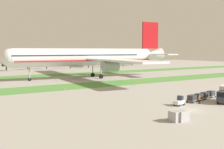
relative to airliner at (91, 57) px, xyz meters
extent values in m
plane|color=gray|center=(-13.92, -63.63, -8.47)|extent=(400.00, 400.00, 0.00)
cube|color=#4C8438|center=(-13.92, -19.86, -8.47)|extent=(320.00, 14.07, 0.01)
cube|color=#4C8438|center=(-13.92, 20.28, -8.47)|extent=(320.00, 14.07, 0.01)
cylinder|color=silver|center=(-2.17, 0.21, -0.02)|extent=(57.75, 12.37, 6.90)
sphere|color=silver|center=(-30.71, 2.96, -0.02)|extent=(6.76, 6.76, 6.76)
cone|color=silver|center=(29.16, -2.81, 0.50)|extent=(10.38, 7.47, 6.56)
cube|color=red|center=(-2.17, 0.21, -1.23)|extent=(56.37, 12.37, 0.36)
cube|color=#283342|center=(-5.65, 0.54, 0.84)|extent=(50.79, 11.77, 0.44)
cube|color=silver|center=(-0.86, -22.71, -0.71)|extent=(12.74, 39.16, 0.62)
cylinder|color=#A3A3A8|center=(-1.67, -16.83, -2.98)|extent=(5.93, 4.31, 3.80)
cube|color=silver|center=(3.49, 22.45, -0.71)|extent=(12.74, 39.16, 0.62)
cylinder|color=#A3A3A8|center=(1.58, 16.84, -2.98)|extent=(5.93, 4.31, 3.80)
cube|color=silver|center=(27.59, -11.77, 1.02)|extent=(6.41, 14.41, 0.43)
cube|color=silver|center=(29.33, 6.28, 1.02)|extent=(6.41, 14.41, 0.43)
cube|color=red|center=(28.46, -2.74, 9.30)|extent=(8.22, 1.53, 11.73)
cylinder|color=#A3A3A8|center=(-24.45, 2.36, -4.46)|extent=(0.44, 0.44, 6.82)
cylinder|color=black|center=(-24.45, 2.36, -7.87)|extent=(1.23, 0.53, 1.20)
cylinder|color=#A3A3A8|center=(1.91, -4.34, -4.34)|extent=(0.44, 0.44, 6.57)
cylinder|color=black|center=(1.91, -4.34, -7.62)|extent=(1.75, 0.76, 1.70)
cylinder|color=#A3A3A8|center=(2.71, 3.90, -4.34)|extent=(0.44, 0.44, 6.57)
cylinder|color=black|center=(2.71, 3.90, -7.62)|extent=(1.75, 0.76, 1.70)
cube|color=silver|center=(-12.17, -59.33, -7.79)|extent=(2.81, 1.79, 0.77)
cube|color=#283342|center=(-11.78, -59.25, -6.95)|extent=(0.90, 1.21, 0.90)
cylinder|color=black|center=(-12.95, -60.05, -8.17)|extent=(0.63, 0.32, 0.60)
cylinder|color=black|center=(-13.17, -58.97, -8.17)|extent=(0.63, 0.32, 0.60)
cylinder|color=black|center=(-11.17, -59.69, -8.17)|extent=(0.63, 0.32, 0.60)
cylinder|color=black|center=(-11.38, -58.61, -8.17)|extent=(0.63, 0.32, 0.60)
cube|color=#A3A3A8|center=(-7.17, -58.32, -8.07)|extent=(2.45, 1.91, 0.10)
cube|color=#2D2D33|center=(-7.17, -58.32, -7.47)|extent=(2.16, 1.68, 1.10)
cylinder|color=black|center=(-7.85, -59.16, -8.27)|extent=(0.42, 0.20, 0.40)
cylinder|color=black|center=(-8.13, -57.81, -8.27)|extent=(0.42, 0.20, 0.40)
cylinder|color=black|center=(-6.21, -58.82, -8.27)|extent=(0.42, 0.20, 0.40)
cylinder|color=black|center=(-6.49, -57.47, -8.27)|extent=(0.42, 0.20, 0.40)
cube|color=#A3A3A8|center=(-4.33, -57.74, -8.07)|extent=(2.45, 1.91, 0.10)
cube|color=#2D2D33|center=(-4.33, -57.74, -7.47)|extent=(2.16, 1.68, 1.10)
cylinder|color=black|center=(-5.01, -58.58, -8.27)|extent=(0.42, 0.20, 0.40)
cylinder|color=black|center=(-5.28, -57.23, -8.27)|extent=(0.42, 0.20, 0.40)
cylinder|color=black|center=(-3.37, -58.25, -8.27)|extent=(0.42, 0.20, 0.40)
cylinder|color=black|center=(-3.64, -56.90, -8.27)|extent=(0.42, 0.20, 0.40)
cube|color=#A3A3A8|center=(-1.48, -57.16, -8.07)|extent=(2.45, 1.91, 0.10)
cube|color=#2D2D33|center=(-1.48, -57.16, -7.47)|extent=(2.16, 1.68, 1.10)
cylinder|color=black|center=(-2.17, -58.00, -8.27)|extent=(0.42, 0.20, 0.40)
cylinder|color=black|center=(-2.44, -56.65, -8.27)|extent=(0.42, 0.20, 0.40)
cylinder|color=black|center=(-0.53, -57.67, -8.27)|extent=(0.42, 0.20, 0.40)
cylinder|color=black|center=(-0.80, -56.32, -8.27)|extent=(0.42, 0.20, 0.40)
cube|color=#A3A3A8|center=(1.36, -56.58, -8.07)|extent=(2.45, 1.91, 0.10)
cube|color=#2D2D33|center=(1.36, -56.58, -7.47)|extent=(2.16, 1.68, 1.10)
cylinder|color=black|center=(0.68, -57.43, -8.27)|extent=(0.42, 0.20, 0.40)
cylinder|color=black|center=(0.40, -56.07, -8.27)|extent=(0.42, 0.20, 0.40)
cylinder|color=black|center=(2.31, -57.09, -8.27)|extent=(0.42, 0.20, 0.40)
cylinder|color=black|center=(2.04, -55.74, -8.27)|extent=(0.42, 0.20, 0.40)
cube|color=#2D333D|center=(-3.29, -63.24, -6.89)|extent=(2.90, 2.96, 2.20)
cube|color=#283342|center=(-4.27, -63.64, -6.45)|extent=(0.85, 1.95, 0.97)
cylinder|color=black|center=(-3.87, -62.40, -7.99)|extent=(1.00, 0.64, 0.96)
cylinder|color=black|center=(0.28, -60.72, -7.99)|extent=(1.00, 0.64, 0.96)
cylinder|color=black|center=(1.32, -60.30, -7.99)|extent=(1.00, 0.64, 0.96)
cylinder|color=black|center=(-7.21, -60.34, -8.05)|extent=(0.18, 0.18, 0.85)
cylinder|color=black|center=(-7.12, -60.14, -8.05)|extent=(0.18, 0.18, 0.85)
cylinder|color=orange|center=(-7.16, -60.24, -7.31)|extent=(0.36, 0.36, 0.62)
sphere|color=tan|center=(-7.16, -60.24, -6.85)|extent=(0.24, 0.24, 0.24)
cylinder|color=orange|center=(-7.26, -60.45, -7.34)|extent=(0.10, 0.10, 0.58)
cylinder|color=orange|center=(-7.07, -60.03, -7.34)|extent=(0.10, 0.10, 0.58)
cube|color=#A3A3A8|center=(-21.08, -68.31, -7.64)|extent=(2.09, 1.72, 1.67)
cube|color=#A3A3A8|center=(-22.04, -68.04, -7.64)|extent=(2.12, 1.75, 1.67)
cone|color=orange|center=(-2.97, -26.65, -8.17)|extent=(0.44, 0.44, 0.60)
cone|color=orange|center=(6.06, -25.32, -8.22)|extent=(0.44, 0.44, 0.51)
cone|color=orange|center=(3.35, -23.20, -8.24)|extent=(0.44, 0.44, 0.47)
cone|color=orange|center=(-22.68, -24.93, -8.18)|extent=(0.44, 0.44, 0.58)
cylinder|color=#4C3823|center=(-20.21, 59.42, -7.22)|extent=(0.70, 0.70, 2.51)
cone|color=#1E4223|center=(-20.21, 59.42, -2.73)|extent=(5.36, 5.36, 6.46)
cylinder|color=#4C3823|center=(-7.18, 64.24, -7.21)|extent=(0.70, 0.70, 2.52)
cone|color=#1E4223|center=(-7.18, 64.24, -1.60)|extent=(4.38, 4.38, 8.72)
cylinder|color=#4C3823|center=(3.58, 62.60, -6.70)|extent=(0.70, 0.70, 3.54)
cone|color=#1E4223|center=(3.58, 62.60, -1.09)|extent=(4.30, 4.30, 7.69)
cylinder|color=#4C3823|center=(17.71, 59.72, -6.72)|extent=(0.70, 0.70, 3.51)
cone|color=#1E4223|center=(17.71, 59.72, -0.62)|extent=(3.84, 3.84, 8.69)
cylinder|color=#4C3823|center=(30.01, 58.92, -6.55)|extent=(0.70, 0.70, 3.85)
cone|color=#1E4223|center=(30.01, 58.92, -1.78)|extent=(6.25, 6.25, 5.67)
cylinder|color=#4C3823|center=(44.13, 60.00, -6.57)|extent=(0.70, 0.70, 3.82)
cone|color=#1E4223|center=(44.13, 60.00, -0.42)|extent=(5.24, 5.24, 8.48)
cylinder|color=#4C3823|center=(57.10, 58.89, -7.06)|extent=(0.70, 0.70, 2.83)
cone|color=#1E4223|center=(57.10, 58.89, -1.79)|extent=(3.88, 3.88, 7.71)
cylinder|color=#4C3823|center=(69.19, 64.67, -6.73)|extent=(0.70, 0.70, 3.48)
cone|color=#1E4223|center=(69.19, 64.67, -0.65)|extent=(6.15, 6.15, 8.69)
camera|label=1|loc=(-54.03, -98.90, 2.76)|focal=44.71mm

